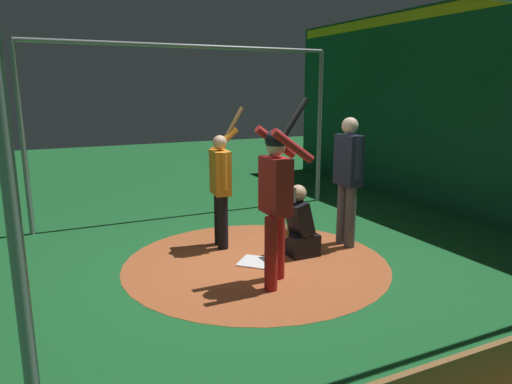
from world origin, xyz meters
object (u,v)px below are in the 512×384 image
Objects in this scene: umpire at (348,174)px; baseball_0 at (303,243)px; home_plate at (256,262)px; batter at (276,192)px; visitor at (221,183)px; catcher at (298,228)px.

umpire is 1.18m from baseball_0.
umpire is at bearing 159.07° from baseball_0.
batter is (0.08, 0.70, 1.09)m from home_plate.
visitor is 26.81× the size of baseball_0.
visitor is at bearing -23.81° from umpire.
batter is 1.16× the size of umpire.
home_plate is 1.81m from umpire.
batter is at bearing 100.16° from visitor.
visitor is at bearing -78.72° from home_plate.
baseball_0 is at bearing -20.93° from umpire.
umpire is (-1.48, -0.08, 1.04)m from home_plate.
visitor is (0.80, -0.80, 0.54)m from catcher.
batter is at bearing 26.73° from umpire.
home_plate is 0.75m from catcher.
home_plate is at bearing -96.66° from batter.
visitor is at bearing -86.99° from batter.
home_plate is 0.21× the size of visitor.
umpire is 1.80m from visitor.
umpire reaches higher than catcher.
catcher is (-0.64, -0.01, 0.38)m from home_plate.
catcher is 0.52m from baseball_0.
catcher is at bearing 48.43° from baseball_0.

